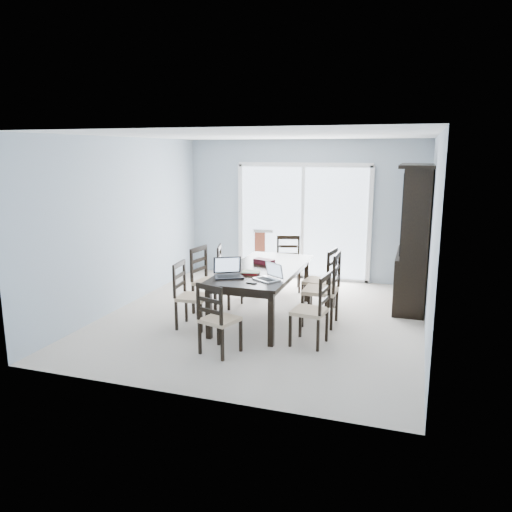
{
  "coord_description": "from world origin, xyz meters",
  "views": [
    {
      "loc": [
        2.09,
        -6.63,
        2.4
      ],
      "look_at": [
        -0.11,
        0.0,
        0.92
      ],
      "focal_mm": 35.0,
      "sensor_mm": 36.0,
      "label": 1
    }
  ],
  "objects_px": {
    "cell_phone": "(252,283)",
    "laptop_silver": "(266,276)",
    "game_box": "(264,262)",
    "chair_right_near": "(316,302)",
    "china_hutch": "(414,239)",
    "chair_right_mid": "(328,281)",
    "chair_left_near": "(187,288)",
    "hot_tub": "(301,246)",
    "chair_left_mid": "(205,273)",
    "laptop_dark": "(229,273)",
    "chair_left_far": "(226,267)",
    "chair_end_far": "(288,257)",
    "dining_table": "(263,273)",
    "chair_end_near": "(215,312)",
    "chair_right_far": "(325,273)"
  },
  "relations": [
    {
      "from": "laptop_silver",
      "to": "chair_end_near",
      "type": "bearing_deg",
      "value": -81.41
    },
    {
      "from": "chair_end_near",
      "to": "game_box",
      "type": "distance_m",
      "value": 1.73
    },
    {
      "from": "china_hutch",
      "to": "chair_right_mid",
      "type": "height_order",
      "value": "china_hutch"
    },
    {
      "from": "chair_right_mid",
      "to": "laptop_silver",
      "type": "relative_size",
      "value": 3.06
    },
    {
      "from": "chair_right_far",
      "to": "cell_phone",
      "type": "relative_size",
      "value": 8.98
    },
    {
      "from": "game_box",
      "to": "laptop_silver",
      "type": "bearing_deg",
      "value": -70.82
    },
    {
      "from": "chair_right_near",
      "to": "laptop_silver",
      "type": "relative_size",
      "value": 2.72
    },
    {
      "from": "chair_right_mid",
      "to": "chair_end_far",
      "type": "bearing_deg",
      "value": 31.88
    },
    {
      "from": "chair_right_far",
      "to": "game_box",
      "type": "bearing_deg",
      "value": 122.06
    },
    {
      "from": "chair_left_far",
      "to": "hot_tub",
      "type": "height_order",
      "value": "chair_left_far"
    },
    {
      "from": "chair_right_far",
      "to": "game_box",
      "type": "xyz_separation_m",
      "value": [
        -0.85,
        -0.37,
        0.2
      ]
    },
    {
      "from": "chair_left_near",
      "to": "chair_right_far",
      "type": "distance_m",
      "value": 2.11
    },
    {
      "from": "chair_left_mid",
      "to": "cell_phone",
      "type": "relative_size",
      "value": 9.24
    },
    {
      "from": "chair_left_near",
      "to": "hot_tub",
      "type": "height_order",
      "value": "chair_left_near"
    },
    {
      "from": "hot_tub",
      "to": "laptop_dark",
      "type": "bearing_deg",
      "value": -90.67
    },
    {
      "from": "chair_left_near",
      "to": "chair_end_far",
      "type": "relative_size",
      "value": 0.97
    },
    {
      "from": "china_hutch",
      "to": "chair_right_mid",
      "type": "xyz_separation_m",
      "value": [
        -1.09,
        -1.25,
        -0.44
      ]
    },
    {
      "from": "dining_table",
      "to": "laptop_dark",
      "type": "height_order",
      "value": "laptop_dark"
    },
    {
      "from": "china_hutch",
      "to": "cell_phone",
      "type": "height_order",
      "value": "china_hutch"
    },
    {
      "from": "chair_end_near",
      "to": "laptop_silver",
      "type": "xyz_separation_m",
      "value": [
        0.38,
        0.83,
        0.26
      ]
    },
    {
      "from": "chair_left_near",
      "to": "chair_right_far",
      "type": "bearing_deg",
      "value": 123.55
    },
    {
      "from": "chair_right_far",
      "to": "laptop_silver",
      "type": "distance_m",
      "value": 1.39
    },
    {
      "from": "dining_table",
      "to": "chair_left_far",
      "type": "relative_size",
      "value": 2.1
    },
    {
      "from": "chair_right_mid",
      "to": "chair_end_far",
      "type": "distance_m",
      "value": 1.92
    },
    {
      "from": "cell_phone",
      "to": "hot_tub",
      "type": "relative_size",
      "value": 0.06
    },
    {
      "from": "chair_right_far",
      "to": "chair_end_near",
      "type": "relative_size",
      "value": 1.07
    },
    {
      "from": "chair_left_mid",
      "to": "chair_right_near",
      "type": "xyz_separation_m",
      "value": [
        1.86,
        -0.82,
        -0.04
      ]
    },
    {
      "from": "chair_right_mid",
      "to": "laptop_silver",
      "type": "xyz_separation_m",
      "value": [
        -0.69,
        -0.65,
        0.17
      ]
    },
    {
      "from": "chair_left_far",
      "to": "cell_phone",
      "type": "bearing_deg",
      "value": 16.05
    },
    {
      "from": "chair_left_mid",
      "to": "laptop_dark",
      "type": "height_order",
      "value": "chair_left_mid"
    },
    {
      "from": "dining_table",
      "to": "game_box",
      "type": "height_order",
      "value": "game_box"
    },
    {
      "from": "dining_table",
      "to": "chair_end_near",
      "type": "distance_m",
      "value": 1.48
    },
    {
      "from": "chair_left_far",
      "to": "chair_end_far",
      "type": "height_order",
      "value": "chair_end_far"
    },
    {
      "from": "china_hutch",
      "to": "game_box",
      "type": "distance_m",
      "value": 2.33
    },
    {
      "from": "game_box",
      "to": "hot_tub",
      "type": "relative_size",
      "value": 0.15
    },
    {
      "from": "chair_right_near",
      "to": "chair_right_mid",
      "type": "xyz_separation_m",
      "value": [
        -0.0,
        0.79,
        0.07
      ]
    },
    {
      "from": "china_hutch",
      "to": "game_box",
      "type": "bearing_deg",
      "value": -154.2
    },
    {
      "from": "chair_left_near",
      "to": "chair_left_mid",
      "type": "relative_size",
      "value": 0.92
    },
    {
      "from": "chair_left_far",
      "to": "chair_end_far",
      "type": "bearing_deg",
      "value": 125.91
    },
    {
      "from": "dining_table",
      "to": "cell_phone",
      "type": "relative_size",
      "value": 17.84
    },
    {
      "from": "chair_left_far",
      "to": "chair_end_far",
      "type": "relative_size",
      "value": 0.97
    },
    {
      "from": "dining_table",
      "to": "chair_left_near",
      "type": "distance_m",
      "value": 1.12
    },
    {
      "from": "dining_table",
      "to": "laptop_dark",
      "type": "bearing_deg",
      "value": -112.1
    },
    {
      "from": "china_hutch",
      "to": "chair_left_mid",
      "type": "distance_m",
      "value": 3.22
    },
    {
      "from": "chair_left_mid",
      "to": "cell_phone",
      "type": "height_order",
      "value": "chair_left_mid"
    },
    {
      "from": "cell_phone",
      "to": "chair_left_near",
      "type": "bearing_deg",
      "value": 175.25
    },
    {
      "from": "chair_left_near",
      "to": "chair_left_mid",
      "type": "bearing_deg",
      "value": 178.84
    },
    {
      "from": "chair_left_mid",
      "to": "laptop_silver",
      "type": "height_order",
      "value": "chair_left_mid"
    },
    {
      "from": "cell_phone",
      "to": "laptop_silver",
      "type": "bearing_deg",
      "value": 63.58
    },
    {
      "from": "laptop_dark",
      "to": "laptop_silver",
      "type": "distance_m",
      "value": 0.52
    }
  ]
}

